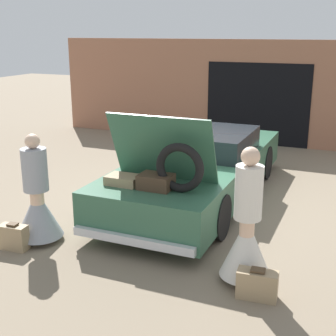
% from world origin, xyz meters
% --- Properties ---
extents(ground_plane, '(40.00, 40.00, 0.00)m').
position_xyz_m(ground_plane, '(0.00, 0.00, 0.00)').
color(ground_plane, '#7F705B').
extents(garage_wall_back, '(12.00, 0.14, 2.80)m').
position_xyz_m(garage_wall_back, '(0.00, 4.75, 1.39)').
color(garage_wall_back, '#9E664C').
rests_on(garage_wall_back, ground_plane).
extents(car, '(1.97, 5.43, 1.86)m').
position_xyz_m(car, '(0.00, -0.00, 0.58)').
color(car, '#336047').
rests_on(car, ground_plane).
extents(person_left, '(0.70, 0.70, 1.63)m').
position_xyz_m(person_left, '(-1.55, -2.71, 0.57)').
color(person_left, beige).
rests_on(person_left, ground_plane).
extents(person_right, '(0.64, 0.64, 1.73)m').
position_xyz_m(person_right, '(1.55, -2.66, 0.62)').
color(person_right, beige).
rests_on(person_right, ground_plane).
extents(suitcase_beside_left_person, '(0.42, 0.22, 0.40)m').
position_xyz_m(suitcase_beside_left_person, '(-1.70, -3.10, 0.19)').
color(suitcase_beside_left_person, '#9E8460').
rests_on(suitcase_beside_left_person, ground_plane).
extents(suitcase_beside_right_person, '(0.49, 0.25, 0.38)m').
position_xyz_m(suitcase_beside_right_person, '(1.79, -3.00, 0.18)').
color(suitcase_beside_right_person, '#9E8460').
rests_on(suitcase_beside_right_person, ground_plane).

